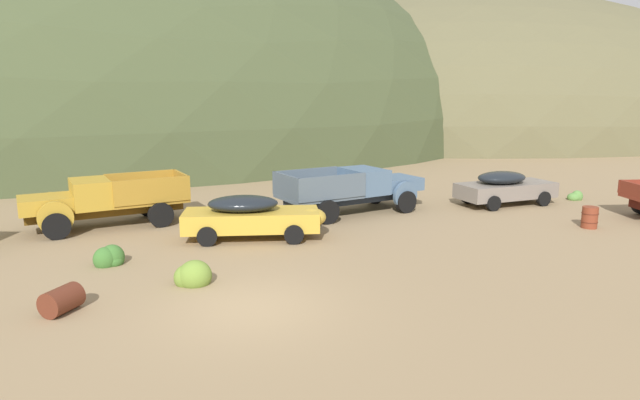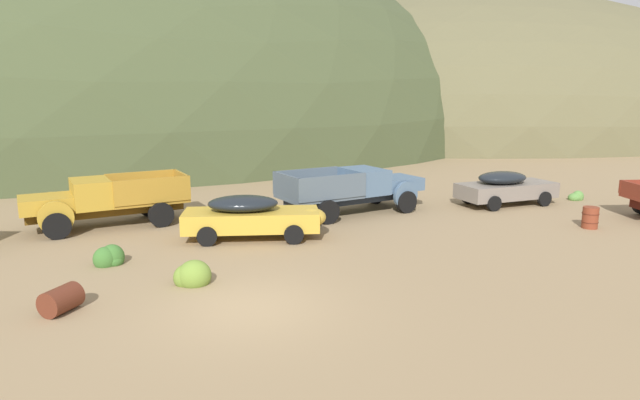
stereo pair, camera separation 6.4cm
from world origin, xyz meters
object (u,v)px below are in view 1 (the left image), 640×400
at_px(truck_chalk_blue, 361,189).
at_px(oil_drum_tipped, 62,300).
at_px(car_primer_gray, 508,187).
at_px(oil_drum_by_truck, 590,217).
at_px(car_faded_yellow, 255,216).
at_px(truck_mustard, 95,202).

bearing_deg(truck_chalk_blue, oil_drum_tipped, -156.15).
xyz_separation_m(car_primer_gray, oil_drum_tipped, (-17.42, -8.66, -0.50)).
bearing_deg(car_primer_gray, truck_chalk_blue, 171.20).
xyz_separation_m(oil_drum_tipped, oil_drum_by_truck, (17.97, 3.98, 0.10)).
distance_m(car_faded_yellow, oil_drum_tipped, 7.68).
bearing_deg(car_faded_yellow, oil_drum_tipped, -124.94).
distance_m(truck_chalk_blue, oil_drum_by_truck, 9.07).
distance_m(truck_mustard, car_primer_gray, 17.84).
bearing_deg(oil_drum_tipped, truck_chalk_blue, 40.44).
height_order(car_primer_gray, oil_drum_by_truck, car_primer_gray).
bearing_deg(car_primer_gray, truck_mustard, 172.57).
height_order(truck_mustard, oil_drum_tipped, truck_mustard).
bearing_deg(car_faded_yellow, truck_mustard, 161.32).
xyz_separation_m(truck_chalk_blue, oil_drum_by_truck, (7.67, -4.80, -0.61)).
distance_m(oil_drum_tipped, oil_drum_by_truck, 18.40).
bearing_deg(oil_drum_by_truck, oil_drum_tipped, -167.52).
relative_size(oil_drum_tipped, oil_drum_by_truck, 1.32).
xyz_separation_m(truck_chalk_blue, oil_drum_tipped, (-10.30, -8.78, -0.71)).
distance_m(truck_mustard, car_faded_yellow, 6.48).
height_order(oil_drum_tipped, oil_drum_by_truck, oil_drum_by_truck).
xyz_separation_m(truck_mustard, truck_chalk_blue, (10.72, 0.25, 0.01)).
bearing_deg(car_primer_gray, oil_drum_tipped, -161.42).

